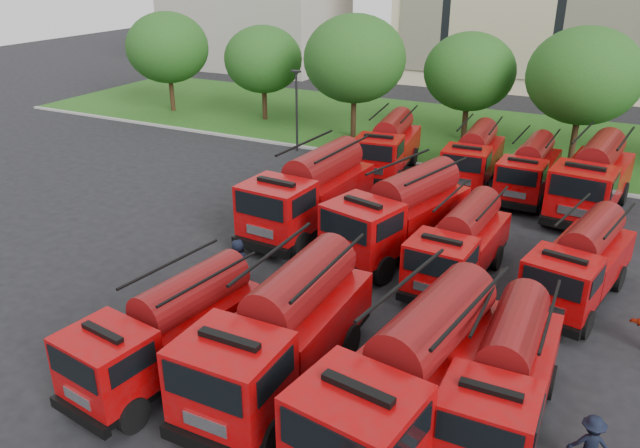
{
  "coord_description": "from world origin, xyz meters",
  "views": [
    {
      "loc": [
        8.94,
        -16.63,
        11.72
      ],
      "look_at": [
        -1.42,
        3.63,
        1.8
      ],
      "focal_mm": 35.0,
      "sensor_mm": 36.0,
      "label": 1
    }
  ],
  "objects_px": {
    "fire_truck_1": "(282,331)",
    "fire_truck_7": "(580,263)",
    "fire_truck_4": "(310,192)",
    "fire_truck_5": "(399,214)",
    "fire_truck_6": "(460,244)",
    "fire_truck_8": "(388,146)",
    "fire_truck_11": "(593,178)",
    "firefighter_4": "(240,282)",
    "fire_truck_0": "(169,330)",
    "fire_truck_2": "(411,376)",
    "fire_truck_9": "(474,156)",
    "fire_truck_3": "(504,375)",
    "fire_truck_10": "(529,169)"
  },
  "relations": [
    {
      "from": "fire_truck_2",
      "to": "fire_truck_4",
      "type": "height_order",
      "value": "fire_truck_4"
    },
    {
      "from": "fire_truck_5",
      "to": "fire_truck_9",
      "type": "xyz_separation_m",
      "value": [
        0.59,
        10.03,
        -0.21
      ]
    },
    {
      "from": "fire_truck_1",
      "to": "fire_truck_7",
      "type": "distance_m",
      "value": 11.52
    },
    {
      "from": "fire_truck_2",
      "to": "fire_truck_8",
      "type": "xyz_separation_m",
      "value": [
        -8.31,
        19.75,
        -0.19
      ]
    },
    {
      "from": "fire_truck_0",
      "to": "firefighter_4",
      "type": "height_order",
      "value": "fire_truck_0"
    },
    {
      "from": "fire_truck_9",
      "to": "fire_truck_5",
      "type": "bearing_deg",
      "value": -96.25
    },
    {
      "from": "fire_truck_1",
      "to": "fire_truck_7",
      "type": "bearing_deg",
      "value": 51.47
    },
    {
      "from": "fire_truck_1",
      "to": "fire_truck_8",
      "type": "xyz_separation_m",
      "value": [
        -4.3,
        19.41,
        -0.14
      ]
    },
    {
      "from": "fire_truck_3",
      "to": "fire_truck_4",
      "type": "height_order",
      "value": "fire_truck_4"
    },
    {
      "from": "fire_truck_10",
      "to": "fire_truck_5",
      "type": "bearing_deg",
      "value": -109.5
    },
    {
      "from": "fire_truck_2",
      "to": "fire_truck_6",
      "type": "height_order",
      "value": "fire_truck_2"
    },
    {
      "from": "fire_truck_5",
      "to": "fire_truck_6",
      "type": "distance_m",
      "value": 3.21
    },
    {
      "from": "fire_truck_2",
      "to": "fire_truck_6",
      "type": "xyz_separation_m",
      "value": [
        -1.17,
        8.93,
        -0.31
      ]
    },
    {
      "from": "fire_truck_2",
      "to": "fire_truck_5",
      "type": "distance_m",
      "value": 11.01
    },
    {
      "from": "fire_truck_8",
      "to": "firefighter_4",
      "type": "bearing_deg",
      "value": -98.55
    },
    {
      "from": "fire_truck_11",
      "to": "fire_truck_0",
      "type": "bearing_deg",
      "value": -111.11
    },
    {
      "from": "fire_truck_4",
      "to": "fire_truck_11",
      "type": "relative_size",
      "value": 1.01
    },
    {
      "from": "fire_truck_9",
      "to": "firefighter_4",
      "type": "relative_size",
      "value": 3.8
    },
    {
      "from": "fire_truck_1",
      "to": "fire_truck_11",
      "type": "distance_m",
      "value": 19.44
    },
    {
      "from": "fire_truck_3",
      "to": "fire_truck_11",
      "type": "bearing_deg",
      "value": 87.02
    },
    {
      "from": "fire_truck_4",
      "to": "fire_truck_7",
      "type": "height_order",
      "value": "fire_truck_4"
    },
    {
      "from": "fire_truck_0",
      "to": "fire_truck_9",
      "type": "distance_m",
      "value": 21.35
    },
    {
      "from": "fire_truck_4",
      "to": "fire_truck_11",
      "type": "distance_m",
      "value": 13.75
    },
    {
      "from": "fire_truck_3",
      "to": "fire_truck_7",
      "type": "height_order",
      "value": "fire_truck_7"
    },
    {
      "from": "fire_truck_9",
      "to": "fire_truck_2",
      "type": "bearing_deg",
      "value": -83.04
    },
    {
      "from": "fire_truck_4",
      "to": "firefighter_4",
      "type": "height_order",
      "value": "fire_truck_4"
    },
    {
      "from": "fire_truck_1",
      "to": "fire_truck_3",
      "type": "height_order",
      "value": "fire_truck_1"
    },
    {
      "from": "fire_truck_8",
      "to": "fire_truck_1",
      "type": "bearing_deg",
      "value": -84.9
    },
    {
      "from": "fire_truck_1",
      "to": "fire_truck_10",
      "type": "distance_m",
      "value": 19.56
    },
    {
      "from": "fire_truck_4",
      "to": "fire_truck_1",
      "type": "bearing_deg",
      "value": -62.38
    },
    {
      "from": "fire_truck_7",
      "to": "firefighter_4",
      "type": "relative_size",
      "value": 3.84
    },
    {
      "from": "fire_truck_0",
      "to": "fire_truck_2",
      "type": "bearing_deg",
      "value": 14.04
    },
    {
      "from": "fire_truck_5",
      "to": "fire_truck_11",
      "type": "bearing_deg",
      "value": 65.75
    },
    {
      "from": "fire_truck_7",
      "to": "fire_truck_11",
      "type": "xyz_separation_m",
      "value": [
        -0.47,
        9.22,
        0.28
      ]
    },
    {
      "from": "fire_truck_6",
      "to": "firefighter_4",
      "type": "relative_size",
      "value": 3.73
    },
    {
      "from": "fire_truck_1",
      "to": "fire_truck_8",
      "type": "height_order",
      "value": "fire_truck_1"
    },
    {
      "from": "fire_truck_0",
      "to": "fire_truck_2",
      "type": "height_order",
      "value": "fire_truck_2"
    },
    {
      "from": "firefighter_4",
      "to": "fire_truck_7",
      "type": "bearing_deg",
      "value": -140.92
    },
    {
      "from": "fire_truck_7",
      "to": "fire_truck_9",
      "type": "distance_m",
      "value": 12.72
    },
    {
      "from": "fire_truck_2",
      "to": "fire_truck_8",
      "type": "bearing_deg",
      "value": 121.07
    },
    {
      "from": "fire_truck_0",
      "to": "fire_truck_7",
      "type": "height_order",
      "value": "fire_truck_0"
    },
    {
      "from": "fire_truck_4",
      "to": "fire_truck_5",
      "type": "height_order",
      "value": "fire_truck_4"
    },
    {
      "from": "fire_truck_0",
      "to": "fire_truck_9",
      "type": "bearing_deg",
      "value": 87.86
    },
    {
      "from": "fire_truck_1",
      "to": "firefighter_4",
      "type": "xyz_separation_m",
      "value": [
        -4.6,
        4.53,
        -1.75
      ]
    },
    {
      "from": "fire_truck_0",
      "to": "fire_truck_2",
      "type": "distance_m",
      "value": 7.28
    },
    {
      "from": "fire_truck_1",
      "to": "fire_truck_3",
      "type": "xyz_separation_m",
      "value": [
        6.07,
        1.2,
        -0.25
      ]
    },
    {
      "from": "firefighter_4",
      "to": "fire_truck_11",
      "type": "bearing_deg",
      "value": -111.33
    },
    {
      "from": "fire_truck_6",
      "to": "fire_truck_8",
      "type": "xyz_separation_m",
      "value": [
        -7.14,
        10.82,
        0.12
      ]
    },
    {
      "from": "fire_truck_0",
      "to": "firefighter_4",
      "type": "xyz_separation_m",
      "value": [
        -1.38,
        5.65,
        -1.5
      ]
    },
    {
      "from": "fire_truck_8",
      "to": "fire_truck_4",
      "type": "bearing_deg",
      "value": -98.77
    }
  ]
}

